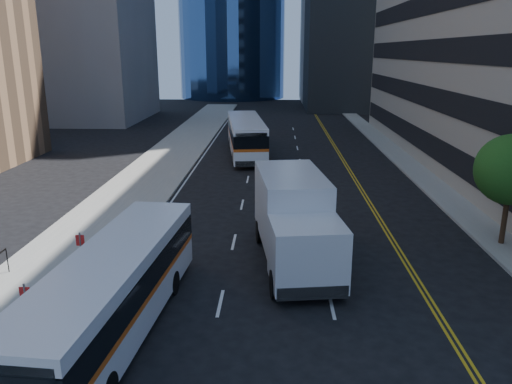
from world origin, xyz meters
TOP-DOWN VIEW (x-y plane):
  - ground at (0.00, 0.00)m, footprint 160.00×160.00m
  - sidewalk_west at (-10.50, 25.00)m, footprint 5.00×90.00m
  - sidewalk_east at (9.00, 25.00)m, footprint 2.00×90.00m
  - street_tree at (9.00, 8.00)m, footprint 3.20×3.20m
  - bus_front at (-6.60, -0.12)m, footprint 3.20×10.94m
  - bus_rear at (-4.12, 28.57)m, footprint 4.19×12.49m
  - box_truck at (-0.73, 5.68)m, footprint 3.66×8.04m

SIDE VIEW (x-z plane):
  - ground at x=0.00m, z-range 0.00..0.00m
  - sidewalk_west at x=-10.50m, z-range 0.00..0.15m
  - sidewalk_east at x=9.00m, z-range 0.00..0.15m
  - bus_front at x=-6.60m, z-range 0.13..2.91m
  - bus_rear at x=-4.12m, z-range 0.15..3.30m
  - box_truck at x=-0.73m, z-range 0.10..3.81m
  - street_tree at x=9.00m, z-range 1.09..6.19m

